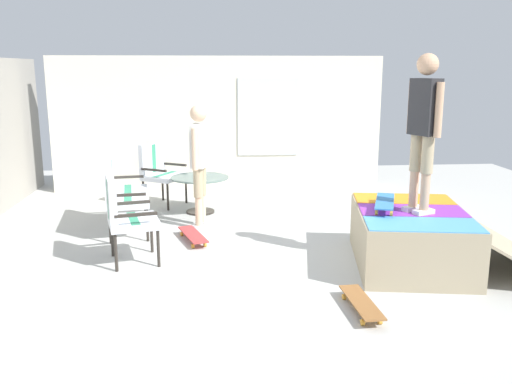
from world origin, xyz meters
TOP-DOWN VIEW (x-y plane):
  - ground_plane at (0.00, 0.00)m, footprint 12.00×12.00m
  - house_facade at (3.80, 0.49)m, footprint 0.23×6.00m
  - skate_ramp at (-0.47, -1.64)m, footprint 2.01×2.31m
  - patio_bench at (1.19, 1.93)m, footprint 1.31×0.71m
  - patio_chair_near_house at (2.67, 1.52)m, footprint 0.81×0.79m
  - patio_chair_by_wall at (-0.13, 1.68)m, footprint 0.73×0.68m
  - patio_table at (2.08, 0.84)m, footprint 0.90×0.90m
  - person_watching at (1.28, 0.82)m, footprint 0.46×0.31m
  - person_skater at (-0.57, -1.63)m, footprint 0.45×0.33m
  - skateboard_by_bench at (0.61, 0.92)m, footprint 0.82×0.42m
  - skateboard_spare at (-1.67, -0.70)m, footprint 0.81×0.24m
  - skateboard_on_ramp at (-0.40, -1.30)m, footprint 0.82×0.46m

SIDE VIEW (x-z plane):
  - ground_plane at x=0.00m, z-range -0.10..0.00m
  - skateboard_by_bench at x=0.61m, z-range 0.03..0.14m
  - skateboard_spare at x=-1.67m, z-range 0.03..0.14m
  - skate_ramp at x=-0.47m, z-range 0.00..0.65m
  - patio_table at x=2.08m, z-range 0.12..0.69m
  - patio_chair_near_house at x=2.67m, z-range 0.10..1.12m
  - patio_chair_by_wall at x=-0.13m, z-range 0.10..1.12m
  - patio_bench at x=1.19m, z-range 0.11..1.13m
  - skateboard_on_ramp at x=-0.40m, z-range 0.68..0.78m
  - person_watching at x=1.28m, z-range 0.15..1.88m
  - house_facade at x=3.80m, z-range 0.00..2.43m
  - person_skater at x=-0.57m, z-range 0.80..2.52m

